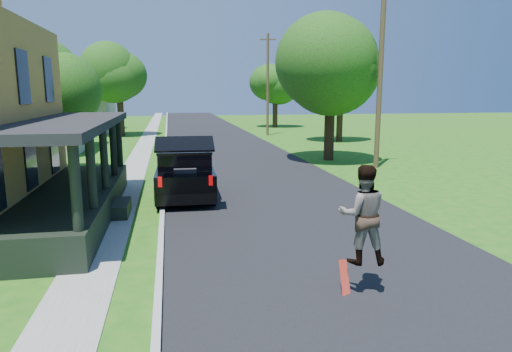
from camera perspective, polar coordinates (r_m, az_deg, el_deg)
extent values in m
plane|color=#1B5F13|center=(10.50, 11.14, -11.90)|extent=(140.00, 140.00, 0.00)
cube|color=black|center=(29.49, -3.39, 2.73)|extent=(8.00, 120.00, 0.02)
cube|color=#ABACA6|center=(29.26, -11.29, 2.48)|extent=(0.15, 120.00, 0.12)
cube|color=gray|center=(29.32, -14.32, 2.37)|extent=(1.30, 120.00, 0.03)
cube|color=black|center=(15.70, -21.78, -3.22)|extent=(2.40, 10.00, 0.90)
cube|color=black|center=(15.33, -22.42, 6.08)|extent=(2.60, 10.30, 0.25)
cube|color=#A5A292|center=(34.43, -27.43, 6.87)|extent=(8.00, 8.00, 5.00)
pyramid|color=black|center=(34.56, -28.11, 14.65)|extent=(12.78, 12.78, 2.20)
cube|color=#A5A292|center=(49.97, -22.24, 8.02)|extent=(8.00, 8.00, 5.00)
pyramid|color=black|center=(50.06, -22.62, 13.40)|extent=(12.78, 12.78, 2.20)
cube|color=black|center=(17.67, -8.85, -0.21)|extent=(2.19, 4.97, 0.95)
cube|color=black|center=(17.71, -8.93, 2.31)|extent=(1.98, 3.10, 0.62)
cube|color=black|center=(17.67, -8.96, 3.39)|extent=(2.02, 3.20, 0.09)
cube|color=black|center=(15.06, -8.93, 3.98)|extent=(1.93, 1.07, 0.43)
cube|color=#2E2E32|center=(16.16, -8.83, 0.00)|extent=(0.80, 0.69, 0.50)
cube|color=white|center=(17.67, -11.66, 3.63)|extent=(0.14, 2.71, 0.07)
cube|color=white|center=(17.68, -6.28, 3.79)|extent=(0.14, 2.71, 0.07)
cube|color=#990505|center=(15.23, -11.91, -0.74)|extent=(0.14, 0.07, 0.34)
cube|color=#990505|center=(15.24, -5.68, -0.55)|extent=(0.14, 0.07, 0.34)
cylinder|color=black|center=(19.35, -11.54, -0.42)|extent=(0.29, 0.77, 0.76)
cylinder|color=black|center=(19.36, -6.21, -0.26)|extent=(0.29, 0.77, 0.76)
cylinder|color=black|center=(16.17, -11.96, -2.56)|extent=(0.29, 0.77, 0.76)
cylinder|color=black|center=(16.18, -5.57, -2.37)|extent=(0.29, 0.77, 0.76)
imported|color=black|center=(9.10, 13.18, -4.69)|extent=(1.07, 0.90, 1.96)
cube|color=red|center=(9.49, 11.03, -12.48)|extent=(0.21, 0.42, 0.72)
cylinder|color=black|center=(24.17, -23.42, 3.60)|extent=(0.60, 0.60, 2.86)
sphere|color=#3C751F|center=(24.04, -23.92, 10.43)|extent=(4.91, 4.91, 4.35)
sphere|color=#3C751F|center=(23.68, -23.48, 12.82)|extent=(4.26, 4.26, 3.77)
sphere|color=#3C751F|center=(24.58, -24.74, 11.48)|extent=(4.37, 4.37, 3.87)
cylinder|color=black|center=(43.21, -16.53, 6.97)|extent=(0.66, 0.66, 3.29)
sphere|color=#3C751F|center=(43.16, -16.76, 11.36)|extent=(5.82, 5.82, 5.00)
sphere|color=#3C751F|center=(42.93, -16.25, 12.88)|extent=(5.05, 5.05, 4.33)
sphere|color=#3C751F|center=(43.54, -17.53, 12.04)|extent=(5.18, 5.18, 4.44)
cylinder|color=black|center=(27.24, 9.14, 5.63)|extent=(0.59, 0.59, 3.46)
sphere|color=#3C751F|center=(27.17, 9.36, 13.03)|extent=(5.42, 5.42, 5.35)
sphere|color=#3C751F|center=(27.12, 10.54, 15.52)|extent=(4.69, 4.69, 4.63)
sphere|color=#3C751F|center=(27.42, 8.02, 14.28)|extent=(4.81, 4.81, 4.75)
cylinder|color=black|center=(37.69, 10.41, 6.77)|extent=(0.51, 0.51, 3.29)
sphere|color=#3C751F|center=(37.63, 10.57, 11.53)|extent=(4.50, 4.50, 4.45)
sphere|color=#3C751F|center=(37.55, 11.30, 13.02)|extent=(3.90, 3.90, 3.86)
sphere|color=#3C751F|center=(37.81, 9.75, 12.30)|extent=(4.00, 4.00, 3.96)
cylinder|color=black|center=(51.82, 2.40, 7.97)|extent=(0.64, 0.64, 3.43)
sphere|color=#3C751F|center=(51.78, 2.43, 11.57)|extent=(5.29, 5.29, 4.62)
sphere|color=#3C751F|center=(51.54, 2.92, 12.71)|extent=(4.59, 4.59, 4.00)
sphere|color=#3C751F|center=(52.16, 1.84, 12.13)|extent=(4.70, 4.70, 4.11)
cylinder|color=#4F3B24|center=(24.79, 15.32, 13.09)|extent=(0.30, 0.30, 10.50)
cylinder|color=#4F3B24|center=(42.31, 1.47, 11.28)|extent=(0.27, 0.27, 9.12)
cube|color=#4F3B24|center=(42.56, 1.50, 16.70)|extent=(1.43, 0.37, 0.11)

